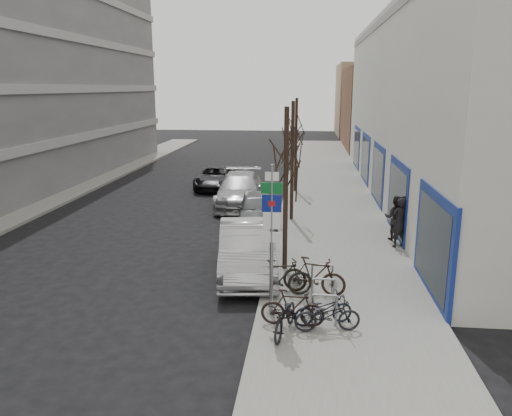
% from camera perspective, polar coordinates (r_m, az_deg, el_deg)
% --- Properties ---
extents(ground, '(120.00, 120.00, 0.00)m').
position_cam_1_polar(ground, '(14.17, -8.21, -11.93)').
color(ground, black).
rests_on(ground, ground).
extents(sidewalk_east, '(5.00, 70.00, 0.15)m').
position_cam_1_polar(sidewalk_east, '(23.20, 8.74, -1.53)').
color(sidewalk_east, slate).
rests_on(sidewalk_east, ground).
extents(sidewalk_west, '(3.00, 70.00, 0.15)m').
position_cam_1_polar(sidewalk_west, '(27.21, -25.92, -0.51)').
color(sidewalk_west, slate).
rests_on(sidewalk_west, ground).
extents(brick_building_far, '(12.00, 14.00, 8.00)m').
position_cam_1_polar(brick_building_far, '(53.31, 16.72, 10.84)').
color(brick_building_far, brown).
rests_on(brick_building_far, ground).
extents(tan_building_far, '(13.00, 12.00, 9.00)m').
position_cam_1_polar(tan_building_far, '(68.16, 14.86, 11.87)').
color(tan_building_far, '#937A5B').
rests_on(tan_building_far, ground).
extents(highway_sign_pole, '(0.55, 0.10, 4.20)m').
position_cam_1_polar(highway_sign_pole, '(12.91, 1.80, -2.67)').
color(highway_sign_pole, gray).
rests_on(highway_sign_pole, ground).
extents(bike_rack, '(0.66, 2.26, 0.83)m').
position_cam_1_polar(bike_rack, '(14.07, 7.70, -9.16)').
color(bike_rack, gray).
rests_on(bike_rack, sidewalk_east).
extents(tree_near, '(1.80, 1.80, 5.50)m').
position_cam_1_polar(tree_near, '(16.01, 3.48, 6.51)').
color(tree_near, black).
rests_on(tree_near, ground).
extents(tree_mid, '(1.80, 1.80, 5.50)m').
position_cam_1_polar(tree_mid, '(22.47, 4.22, 8.55)').
color(tree_mid, black).
rests_on(tree_mid, ground).
extents(tree_far, '(1.80, 1.80, 5.50)m').
position_cam_1_polar(tree_far, '(28.95, 4.63, 9.67)').
color(tree_far, black).
rests_on(tree_far, ground).
extents(meter_front, '(0.10, 0.08, 1.27)m').
position_cam_1_polar(meter_front, '(16.26, 1.65, -4.90)').
color(meter_front, gray).
rests_on(meter_front, sidewalk_east).
extents(meter_mid, '(0.10, 0.08, 1.27)m').
position_cam_1_polar(meter_mid, '(21.53, 2.75, -0.26)').
color(meter_mid, gray).
rests_on(meter_mid, sidewalk_east).
extents(meter_back, '(0.10, 0.08, 1.27)m').
position_cam_1_polar(meter_back, '(26.90, 3.41, 2.54)').
color(meter_back, gray).
rests_on(meter_back, sidewalk_east).
extents(bike_near_left, '(0.89, 1.79, 1.05)m').
position_cam_1_polar(bike_near_left, '(12.52, 3.40, -11.98)').
color(bike_near_left, black).
rests_on(bike_near_left, sidewalk_east).
extents(bike_near_right, '(1.67, 0.58, 1.00)m').
position_cam_1_polar(bike_near_right, '(12.92, 4.20, -11.27)').
color(bike_near_right, black).
rests_on(bike_near_right, sidewalk_east).
extents(bike_mid_curb, '(1.64, 0.98, 0.96)m').
position_cam_1_polar(bike_mid_curb, '(13.09, 7.69, -11.11)').
color(bike_mid_curb, black).
rests_on(bike_mid_curb, sidewalk_east).
extents(bike_mid_inner, '(1.96, 0.92, 1.15)m').
position_cam_1_polar(bike_mid_inner, '(14.62, 2.82, -7.89)').
color(bike_mid_inner, black).
rests_on(bike_mid_inner, sidewalk_east).
extents(bike_far_curb, '(1.72, 0.79, 1.01)m').
position_cam_1_polar(bike_far_curb, '(12.74, 8.19, -11.73)').
color(bike_far_curb, black).
rests_on(bike_far_curb, sidewalk_east).
extents(bike_far_inner, '(1.98, 0.98, 1.15)m').
position_cam_1_polar(bike_far_inner, '(14.81, 6.66, -7.67)').
color(bike_far_inner, black).
rests_on(bike_far_inner, sidewalk_east).
extents(parked_car_front, '(2.45, 5.32, 1.69)m').
position_cam_1_polar(parked_car_front, '(16.62, -1.05, -4.74)').
color(parked_car_front, '#AEAEB3').
rests_on(parked_car_front, ground).
extents(parked_car_mid, '(2.17, 4.52, 1.49)m').
position_cam_1_polar(parked_car_mid, '(22.50, 0.17, -0.09)').
color(parked_car_mid, '#505156').
rests_on(parked_car_mid, ground).
extents(parked_car_back, '(2.67, 5.93, 1.69)m').
position_cam_1_polar(parked_car_back, '(26.17, -1.84, 2.08)').
color(parked_car_back, '#A0A1A5').
rests_on(parked_car_back, ground).
extents(lane_car, '(2.40, 4.88, 1.33)m').
position_cam_1_polar(lane_car, '(30.90, -4.64, 3.50)').
color(lane_car, black).
rests_on(lane_car, ground).
extents(pedestrian_near, '(0.83, 0.71, 1.93)m').
position_cam_1_polar(pedestrian_near, '(19.59, 16.08, -1.60)').
color(pedestrian_near, black).
rests_on(pedestrian_near, sidewalk_east).
extents(pedestrian_far, '(0.77, 0.63, 1.82)m').
position_cam_1_polar(pedestrian_far, '(20.48, 15.64, -1.08)').
color(pedestrian_far, black).
rests_on(pedestrian_far, sidewalk_east).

